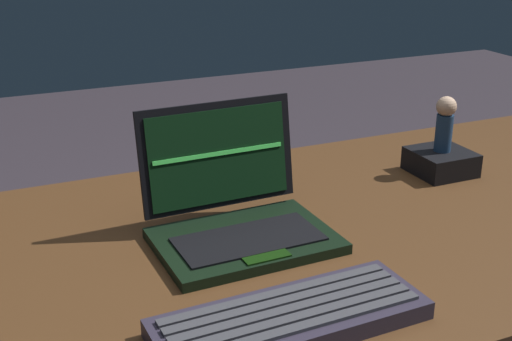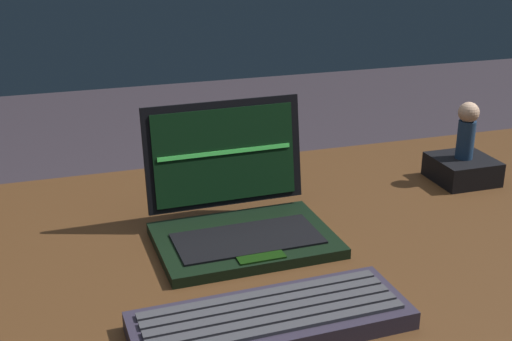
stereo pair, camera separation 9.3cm
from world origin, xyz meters
The scene contains 5 objects.
desk centered at (0.00, 0.00, 0.65)m, with size 1.76×0.67×0.76m.
laptop_front centered at (-0.06, 0.02, 0.80)m, with size 0.25×0.20×0.18m.
external_keyboard centered at (-0.09, -0.22, 0.77)m, with size 0.32×0.12×0.03m.
figurine_stand centered at (0.37, 0.11, 0.78)m, with size 0.10×0.10×0.04m, color black.
figurine centered at (0.37, 0.11, 0.85)m, with size 0.04×0.04×0.10m.
Camera 1 is at (-0.40, -0.81, 1.21)m, focal length 47.97 mm.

